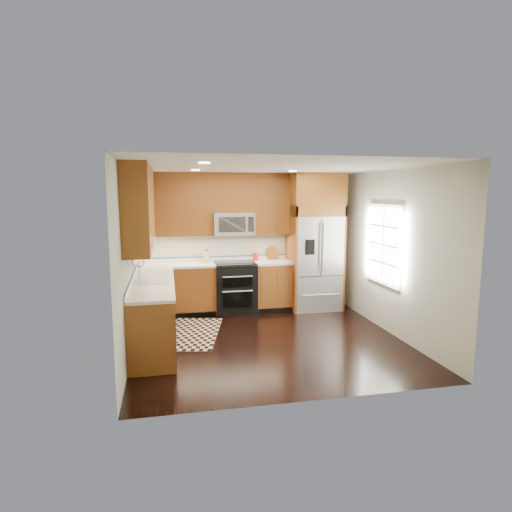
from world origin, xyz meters
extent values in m
plane|color=black|center=(0.00, 0.00, 0.00)|extent=(4.00, 4.00, 0.00)
cube|color=#B2BAA7|center=(0.00, 2.00, 1.30)|extent=(4.00, 0.02, 2.60)
cube|color=#B2BAA7|center=(-2.00, 0.00, 1.30)|extent=(0.02, 4.00, 2.60)
cube|color=#B2BAA7|center=(2.00, 0.00, 1.30)|extent=(0.02, 4.00, 2.60)
cube|color=white|center=(1.98, 0.20, 1.40)|extent=(0.04, 1.10, 1.30)
cube|color=white|center=(1.97, 0.20, 1.40)|extent=(0.02, 0.95, 1.15)
cube|color=brown|center=(-1.31, 1.70, 0.45)|extent=(1.37, 0.60, 0.90)
cube|color=brown|center=(0.49, 1.70, 0.45)|extent=(0.72, 0.60, 0.90)
cube|color=brown|center=(-1.70, 0.20, 0.45)|extent=(0.60, 2.40, 0.90)
cube|color=white|center=(-0.57, 1.70, 0.92)|extent=(2.85, 0.62, 0.04)
cube|color=white|center=(-1.70, 0.20, 0.92)|extent=(0.62, 2.40, 0.04)
cube|color=brown|center=(-0.57, 1.83, 1.83)|extent=(2.85, 0.33, 0.75)
cube|color=brown|center=(-1.83, 0.20, 1.83)|extent=(0.33, 2.40, 0.75)
cube|color=brown|center=(-0.57, 1.83, 2.40)|extent=(2.85, 0.33, 0.40)
cube|color=brown|center=(-1.83, 0.20, 2.40)|extent=(0.33, 2.40, 0.40)
cube|color=black|center=(-0.25, 1.67, 0.46)|extent=(0.76, 0.64, 0.92)
cube|color=black|center=(-0.25, 1.67, 0.94)|extent=(0.76, 0.60, 0.02)
cube|color=black|center=(-0.25, 1.35, 0.62)|extent=(0.55, 0.01, 0.18)
cube|color=black|center=(-0.25, 1.35, 0.30)|extent=(0.55, 0.01, 0.28)
cylinder|color=#B2B2B7|center=(-0.25, 1.33, 0.74)|extent=(0.55, 0.02, 0.02)
cylinder|color=#B2B2B7|center=(-0.25, 1.33, 0.47)|extent=(0.55, 0.02, 0.02)
cube|color=#B2B2B7|center=(-0.25, 1.80, 1.66)|extent=(0.76, 0.40, 0.42)
cube|color=black|center=(-0.30, 1.60, 1.66)|extent=(0.50, 0.01, 0.28)
cube|color=#B2B2B7|center=(1.30, 1.63, 0.90)|extent=(0.90, 0.74, 1.80)
cube|color=black|center=(1.30, 1.26, 1.25)|extent=(0.01, 0.01, 1.08)
cube|color=black|center=(1.08, 1.25, 1.25)|extent=(0.18, 0.01, 0.28)
cube|color=brown|center=(0.83, 1.63, 1.00)|extent=(0.04, 0.74, 2.00)
cube|color=brown|center=(1.77, 1.63, 1.00)|extent=(0.04, 0.74, 2.00)
cube|color=brown|center=(1.30, 1.63, 2.20)|extent=(0.98, 0.74, 0.80)
cube|color=#B2B2B7|center=(-1.70, 0.20, 0.95)|extent=(0.50, 0.42, 0.02)
cylinder|color=#B2B2B7|center=(-1.90, 0.42, 1.08)|extent=(0.02, 0.02, 0.28)
torus|color=#B2B2B7|center=(-1.90, 0.34, 1.22)|extent=(0.18, 0.02, 0.18)
cube|color=black|center=(-1.20, 0.55, 0.01)|extent=(1.31, 1.80, 0.01)
cube|color=tan|center=(-0.76, 1.85, 1.04)|extent=(0.11, 0.14, 0.20)
cylinder|color=#A92614|center=(0.19, 1.85, 1.01)|extent=(0.13, 0.13, 0.15)
cylinder|color=brown|center=(0.53, 1.94, 0.95)|extent=(0.33, 0.33, 0.02)
camera|label=1|loc=(-1.46, -6.13, 2.22)|focal=30.00mm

